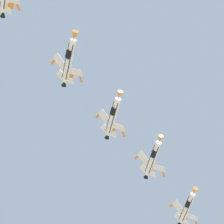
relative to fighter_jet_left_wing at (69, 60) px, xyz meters
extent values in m
cone|color=black|center=(-13.33, -13.64, 2.87)|extent=(1.88, 2.01, 1.36)
cube|color=orange|center=(-8.47, -15.80, -0.17)|extent=(0.71, 1.64, 0.54)
cube|color=white|center=(-11.59, -14.69, 1.91)|extent=(1.85, 1.74, 1.51)
cube|color=orange|center=(-11.51, -14.98, 4.27)|extent=(2.68, 3.10, 2.14)
cylinder|color=white|center=(-0.11, 0.26, 0.00)|extent=(6.33, 11.69, 1.70)
cube|color=#383D47|center=(-0.38, 0.14, -0.37)|extent=(5.28, 9.80, 1.21)
cone|color=orange|center=(2.73, -6.30, 0.00)|extent=(2.39, 2.82, 1.56)
cone|color=black|center=(-2.80, 6.45, 0.00)|extent=(1.88, 2.01, 1.36)
ellipsoid|color=#192333|center=(1.30, -2.01, 0.50)|extent=(2.69, 3.55, 1.55)
cube|color=black|center=(0.28, -1.92, -0.64)|extent=(2.14, 2.57, 1.34)
cube|color=white|center=(1.03, 2.63, -1.69)|extent=(3.56, 2.17, 2.76)
cube|color=orange|center=(2.10, 4.31, -2.99)|extent=(0.71, 1.64, 0.54)
cube|color=white|center=(-2.72, 1.00, 1.55)|extent=(3.62, 3.86, 2.76)
cube|color=orange|center=(-4.68, 1.37, 2.85)|extent=(1.61, 1.45, 0.54)
cube|color=white|center=(-1.05, 5.41, -0.95)|extent=(1.87, 1.75, 1.49)
cube|color=white|center=(-3.24, 4.46, 0.94)|extent=(2.49, 2.49, 1.49)
cube|color=orange|center=(-0.99, 5.11, 1.42)|extent=(2.66, 3.09, 2.16)
cylinder|color=white|center=(7.47, 19.58, 0.67)|extent=(6.33, 11.69, 1.70)
cube|color=#383D47|center=(7.19, 19.46, 0.32)|extent=(5.25, 9.79, 1.25)
cone|color=orange|center=(10.32, 13.02, 0.67)|extent=(2.39, 2.82, 1.56)
cone|color=black|center=(4.79, 25.78, 0.67)|extent=(1.88, 2.01, 1.36)
ellipsoid|color=#192333|center=(8.90, 17.33, 1.15)|extent=(2.70, 3.55, 1.55)
cube|color=black|center=(7.85, 17.39, 0.06)|extent=(2.14, 2.57, 1.35)
cube|color=white|center=(8.55, 21.92, -1.10)|extent=(3.45, 2.16, 2.89)
cube|color=orange|center=(9.57, 23.58, -2.47)|extent=(0.71, 1.64, 0.55)
cube|color=white|center=(4.92, 20.35, 2.31)|extent=(3.55, 3.77, 2.89)
cube|color=orange|center=(3.02, 20.74, 3.68)|extent=(1.61, 1.45, 0.55)
cube|color=white|center=(6.50, 24.72, -0.32)|extent=(1.81, 1.74, 1.56)
cube|color=white|center=(4.38, 23.80, 1.67)|extent=(2.45, 2.45, 1.56)
cube|color=orange|center=(6.65, 24.46, 2.04)|extent=(2.73, 3.12, 2.10)
cylinder|color=white|center=(16.03, 35.72, 0.21)|extent=(6.33, 11.69, 1.70)
cube|color=#383D47|center=(15.78, 35.61, -0.17)|extent=(5.30, 9.81, 1.17)
cone|color=orange|center=(18.88, 29.16, 0.21)|extent=(2.39, 2.82, 1.56)
cone|color=black|center=(13.35, 41.91, 0.21)|extent=(1.88, 2.01, 1.36)
ellipsoid|color=#192333|center=(17.43, 33.44, 0.73)|extent=(2.68, 3.55, 1.54)
cube|color=black|center=(16.46, 33.55, -0.44)|extent=(2.14, 2.57, 1.32)
cube|color=white|center=(17.25, 38.12, -1.38)|extent=(3.67, 2.17, 2.61)
cube|color=orange|center=(18.37, 39.82, -2.60)|extent=(0.72, 1.64, 0.52)
cube|color=white|center=(13.36, 36.43, 1.67)|extent=(3.68, 3.94, 2.61)
cube|color=orange|center=(11.35, 36.78, 2.89)|extent=(1.62, 1.46, 0.52)
cube|color=white|center=(15.14, 40.89, -0.68)|extent=(1.92, 1.75, 1.41)
cube|color=white|center=(12.87, 39.91, 1.10)|extent=(2.53, 2.53, 1.41)
cube|color=orange|center=(15.09, 40.54, 1.68)|extent=(2.57, 3.05, 2.23)
cylinder|color=white|center=(23.59, 56.71, -0.34)|extent=(6.33, 11.69, 1.70)
cube|color=#383D47|center=(23.31, 56.59, -0.69)|extent=(5.26, 9.79, 1.24)
cone|color=orange|center=(26.43, 50.15, -0.34)|extent=(2.39, 2.82, 1.56)
cone|color=black|center=(20.90, 62.90, -0.34)|extent=(1.88, 2.01, 1.36)
ellipsoid|color=#192333|center=(25.02, 54.45, 0.15)|extent=(2.70, 3.55, 1.55)
cube|color=black|center=(23.97, 54.52, -0.95)|extent=(2.14, 2.57, 1.35)
cube|color=white|center=(24.68, 59.05, -2.09)|extent=(3.47, 2.16, 2.87)
cube|color=orange|center=(25.71, 60.72, -3.45)|extent=(0.71, 1.64, 0.55)
cube|color=white|center=(21.03, 57.47, 1.29)|extent=(3.56, 3.79, 2.87)
cube|color=orange|center=(19.12, 57.86, 2.65)|extent=(1.61, 1.45, 0.55)
cube|color=white|center=(22.63, 61.85, -1.33)|extent=(1.82, 1.74, 1.55)
cube|color=white|center=(20.49, 60.93, 0.65)|extent=(2.46, 2.46, 1.55)
cube|color=orange|center=(22.76, 61.58, 1.04)|extent=(2.72, 3.12, 2.11)
camera|label=1|loc=(22.13, -62.42, -113.24)|focal=84.43mm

